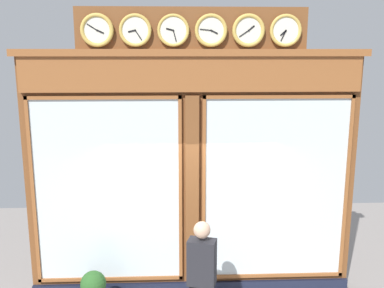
% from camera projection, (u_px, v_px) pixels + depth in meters
% --- Properties ---
extents(shop_facade, '(5.03, 0.42, 4.42)m').
position_uv_depth(shop_facade, '(192.00, 175.00, 6.57)').
color(shop_facade, brown).
rests_on(shop_facade, ground_plane).
extents(pedestrian, '(0.41, 0.31, 1.69)m').
position_uv_depth(pedestrian, '(202.00, 276.00, 5.68)').
color(pedestrian, black).
rests_on(pedestrian, ground_plane).
extents(planter_shrub, '(0.36, 0.36, 0.36)m').
position_uv_depth(planter_shrub, '(93.00, 284.00, 6.07)').
color(planter_shrub, '#285623').
rests_on(planter_shrub, planter_box).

